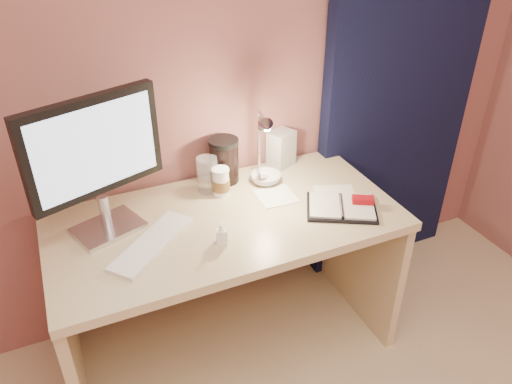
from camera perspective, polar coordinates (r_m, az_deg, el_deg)
name	(u,v)px	position (r m, az deg, el deg)	size (l,w,h in m)	color
room	(388,66)	(2.51, 14.81, 13.75)	(3.50, 3.50, 3.50)	#C6B28E
desk	(221,251)	(2.20, -4.00, -6.72)	(1.40, 0.70, 0.73)	#CBBA90
monitor	(94,156)	(1.86, -18.03, 3.98)	(0.49, 0.26, 0.54)	silver
keyboard	(152,243)	(1.90, -11.77, -5.75)	(0.40, 0.12, 0.02)	white
planner	(343,206)	(2.08, 9.94, -1.63)	(0.35, 0.32, 0.04)	black
paper_a	(276,196)	(2.14, 2.30, -0.46)	(0.16, 0.16, 0.00)	white
paper_b	(336,195)	(2.17, 9.10, -0.40)	(0.17, 0.17, 0.00)	white
coffee_cup	(221,182)	(2.13, -4.04, 1.11)	(0.08, 0.08, 0.12)	white
clear_cup	(207,175)	(2.15, -5.57, 1.98)	(0.09, 0.09, 0.16)	white
bowl	(266,178)	(2.23, 1.12, 1.57)	(0.13, 0.13, 0.04)	white
lotion_bottle	(222,233)	(1.85, -3.93, -4.68)	(0.04, 0.04, 0.09)	white
dark_jar	(224,162)	(2.21, -3.66, 3.39)	(0.13, 0.13, 0.18)	black
product_box	(281,149)	(2.34, 2.89, 4.98)	(0.11, 0.09, 0.17)	silver
desk_lamp	(272,142)	(2.10, 1.80, 5.68)	(0.11, 0.22, 0.35)	silver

